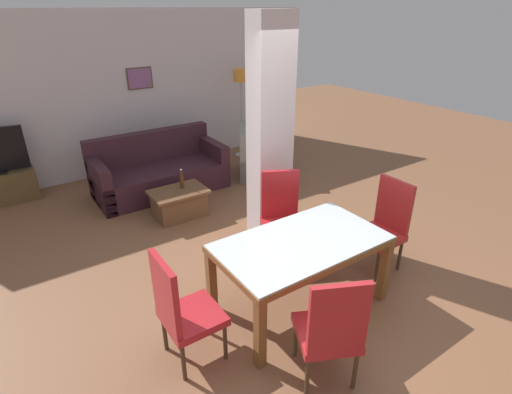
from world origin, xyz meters
name	(u,v)px	position (x,y,z in m)	size (l,w,h in m)	color
ground_plane	(298,303)	(0.00, 0.00, 0.00)	(18.00, 18.00, 0.00)	brown
back_wall	(131,94)	(0.00, 4.60, 1.35)	(7.20, 0.09, 2.70)	silver
divider_pillar	(270,132)	(0.63, 1.39, 1.35)	(0.50, 0.31, 2.70)	silver
dining_table	(301,254)	(0.00, 0.00, 0.59)	(1.61, 0.92, 0.75)	brown
dining_chair_head_left	(181,309)	(-1.24, 0.00, 0.54)	(0.46, 0.46, 1.04)	red
dining_chair_near_left	(331,329)	(-0.40, -0.83, 0.54)	(0.61, 0.61, 1.04)	#B42026
dining_chair_far_right	(281,214)	(0.40, 0.83, 0.54)	(0.61, 0.61, 1.04)	red
dining_chair_head_right	(385,224)	(1.21, 0.00, 0.54)	(0.46, 0.46, 1.04)	#B52628
sofa	(159,173)	(-0.09, 3.41, 0.30)	(2.04, 0.95, 0.90)	#371C25
armchair	(261,158)	(1.65, 3.03, 0.30)	(1.20, 1.22, 0.87)	gray
coffee_table	(179,203)	(-0.20, 2.41, 0.20)	(0.77, 0.53, 0.39)	brown
bottle	(182,181)	(-0.11, 2.47, 0.50)	(0.06, 0.06, 0.28)	#4C2D14
floor_lamp	(241,85)	(1.91, 4.08, 1.39)	(0.29, 0.29, 1.67)	#B7B7BC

